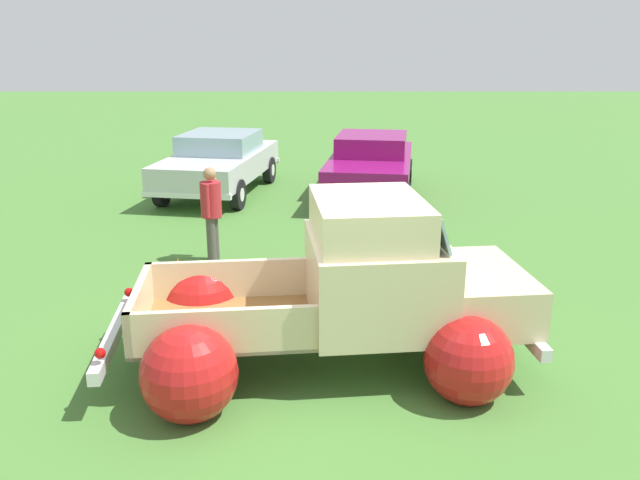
# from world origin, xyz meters

# --- Properties ---
(ground_plane) EXTENTS (80.00, 80.00, 0.00)m
(ground_plane) POSITION_xyz_m (0.00, 0.00, 0.00)
(ground_plane) COLOR #477A33
(vintage_pickup_truck) EXTENTS (4.79, 3.14, 1.96)m
(vintage_pickup_truck) POSITION_xyz_m (0.39, 0.04, 0.76)
(vintage_pickup_truck) COLOR black
(vintage_pickup_truck) RESTS_ON ground
(show_car_0) EXTENTS (2.65, 4.64, 1.43)m
(show_car_0) POSITION_xyz_m (-2.38, 8.52, 0.78)
(show_car_0) COLOR black
(show_car_0) RESTS_ON ground
(show_car_1) EXTENTS (2.50, 4.61, 1.43)m
(show_car_1) POSITION_xyz_m (1.21, 8.23, 0.78)
(show_car_1) COLOR black
(show_car_1) RESTS_ON ground
(spectator_0) EXTENTS (0.38, 0.54, 1.58)m
(spectator_0) POSITION_xyz_m (-1.75, 3.54, 0.90)
(spectator_0) COLOR #4C4742
(spectator_0) RESTS_ON ground
(lane_cone_0) EXTENTS (0.36, 0.36, 0.63)m
(lane_cone_0) POSITION_xyz_m (0.81, 1.79, 0.31)
(lane_cone_0) COLOR black
(lane_cone_0) RESTS_ON ground
(lane_cone_1) EXTENTS (0.36, 0.36, 0.63)m
(lane_cone_1) POSITION_xyz_m (-1.97, 1.89, 0.31)
(lane_cone_1) COLOR black
(lane_cone_1) RESTS_ON ground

